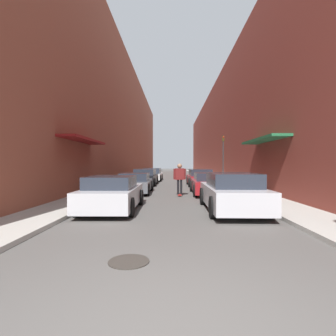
{
  "coord_description": "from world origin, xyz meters",
  "views": [
    {
      "loc": [
        -0.0,
        -2.46,
        1.67
      ],
      "look_at": [
        -0.28,
        11.54,
        1.46
      ],
      "focal_mm": 28.0,
      "sensor_mm": 36.0,
      "label": 1
    }
  ],
  "objects_px": {
    "parked_car_left_1": "(135,183)",
    "parked_car_right_0": "(232,192)",
    "parked_car_left_0": "(112,194)",
    "parked_car_right_1": "(210,184)",
    "parked_car_left_2": "(145,177)",
    "manhole_cover": "(129,261)",
    "traffic_light": "(223,154)",
    "skateboarder": "(180,176)",
    "parked_car_right_2": "(200,178)",
    "parked_car_left_3": "(153,175)"
  },
  "relations": [
    {
      "from": "parked_car_left_1",
      "to": "parked_car_right_1",
      "type": "xyz_separation_m",
      "value": [
        4.24,
        -0.5,
        0.02
      ]
    },
    {
      "from": "skateboarder",
      "to": "traffic_light",
      "type": "distance_m",
      "value": 9.14
    },
    {
      "from": "parked_car_right_1",
      "to": "parked_car_right_2",
      "type": "xyz_separation_m",
      "value": [
        0.01,
        5.65,
        0.03
      ]
    },
    {
      "from": "parked_car_right_1",
      "to": "parked_car_right_2",
      "type": "bearing_deg",
      "value": 89.92
    },
    {
      "from": "parked_car_left_3",
      "to": "traffic_light",
      "type": "bearing_deg",
      "value": -35.48
    },
    {
      "from": "traffic_light",
      "to": "skateboarder",
      "type": "bearing_deg",
      "value": -115.11
    },
    {
      "from": "parked_car_left_3",
      "to": "parked_car_right_1",
      "type": "xyz_separation_m",
      "value": [
        4.13,
        -11.83,
        -0.02
      ]
    },
    {
      "from": "parked_car_right_1",
      "to": "parked_car_left_3",
      "type": "bearing_deg",
      "value": 109.23
    },
    {
      "from": "parked_car_right_0",
      "to": "parked_car_right_1",
      "type": "xyz_separation_m",
      "value": [
        -0.02,
        5.18,
        -0.07
      ]
    },
    {
      "from": "parked_car_left_2",
      "to": "parked_car_right_2",
      "type": "bearing_deg",
      "value": -9.11
    },
    {
      "from": "parked_car_left_1",
      "to": "parked_car_right_0",
      "type": "xyz_separation_m",
      "value": [
        4.26,
        -5.69,
        0.09
      ]
    },
    {
      "from": "parked_car_right_0",
      "to": "parked_car_right_1",
      "type": "bearing_deg",
      "value": 90.25
    },
    {
      "from": "parked_car_right_0",
      "to": "manhole_cover",
      "type": "bearing_deg",
      "value": -119.97
    },
    {
      "from": "parked_car_left_1",
      "to": "skateboarder",
      "type": "distance_m",
      "value": 2.88
    },
    {
      "from": "parked_car_left_2",
      "to": "parked_car_right_1",
      "type": "bearing_deg",
      "value": -56.03
    },
    {
      "from": "parked_car_left_1",
      "to": "parked_car_left_2",
      "type": "height_order",
      "value": "parked_car_left_2"
    },
    {
      "from": "parked_car_left_1",
      "to": "parked_car_left_2",
      "type": "bearing_deg",
      "value": 90.3
    },
    {
      "from": "parked_car_left_0",
      "to": "parked_car_right_1",
      "type": "bearing_deg",
      "value": 50.39
    },
    {
      "from": "parked_car_left_3",
      "to": "skateboarder",
      "type": "xyz_separation_m",
      "value": [
        2.41,
        -12.62,
        0.44
      ]
    },
    {
      "from": "parked_car_left_3",
      "to": "manhole_cover",
      "type": "relative_size",
      "value": 6.9
    },
    {
      "from": "parked_car_left_3",
      "to": "parked_car_right_2",
      "type": "bearing_deg",
      "value": -56.2
    },
    {
      "from": "parked_car_left_0",
      "to": "parked_car_left_1",
      "type": "height_order",
      "value": "parked_car_left_0"
    },
    {
      "from": "parked_car_right_2",
      "to": "parked_car_right_0",
      "type": "bearing_deg",
      "value": -89.92
    },
    {
      "from": "manhole_cover",
      "to": "skateboarder",
      "type": "bearing_deg",
      "value": 83.27
    },
    {
      "from": "parked_car_left_3",
      "to": "parked_car_right_0",
      "type": "relative_size",
      "value": 1.07
    },
    {
      "from": "parked_car_left_0",
      "to": "parked_car_left_3",
      "type": "distance_m",
      "value": 16.96
    },
    {
      "from": "parked_car_left_3",
      "to": "parked_car_left_1",
      "type": "bearing_deg",
      "value": -90.57
    },
    {
      "from": "parked_car_right_2",
      "to": "manhole_cover",
      "type": "height_order",
      "value": "parked_car_right_2"
    },
    {
      "from": "parked_car_right_2",
      "to": "traffic_light",
      "type": "height_order",
      "value": "traffic_light"
    },
    {
      "from": "parked_car_left_2",
      "to": "parked_car_left_3",
      "type": "xyz_separation_m",
      "value": [
        0.14,
        5.49,
        -0.01
      ]
    },
    {
      "from": "skateboarder",
      "to": "parked_car_left_3",
      "type": "bearing_deg",
      "value": 100.83
    },
    {
      "from": "parked_car_left_2",
      "to": "parked_car_right_1",
      "type": "xyz_separation_m",
      "value": [
        4.27,
        -6.34,
        -0.03
      ]
    },
    {
      "from": "parked_car_left_2",
      "to": "manhole_cover",
      "type": "distance_m",
      "value": 16.51
    },
    {
      "from": "parked_car_left_1",
      "to": "parked_car_right_0",
      "type": "height_order",
      "value": "parked_car_right_0"
    },
    {
      "from": "parked_car_left_2",
      "to": "parked_car_right_0",
      "type": "distance_m",
      "value": 12.29
    },
    {
      "from": "parked_car_right_1",
      "to": "skateboarder",
      "type": "bearing_deg",
      "value": -155.17
    },
    {
      "from": "parked_car_left_3",
      "to": "parked_car_right_2",
      "type": "relative_size",
      "value": 1.17
    },
    {
      "from": "parked_car_left_3",
      "to": "parked_car_right_1",
      "type": "height_order",
      "value": "parked_car_left_3"
    },
    {
      "from": "parked_car_left_0",
      "to": "parked_car_right_2",
      "type": "relative_size",
      "value": 0.98
    },
    {
      "from": "parked_car_left_0",
      "to": "parked_car_right_0",
      "type": "bearing_deg",
      "value": -0.69
    },
    {
      "from": "traffic_light",
      "to": "manhole_cover",
      "type": "bearing_deg",
      "value": -105.74
    },
    {
      "from": "parked_car_left_2",
      "to": "parked_car_right_0",
      "type": "xyz_separation_m",
      "value": [
        4.29,
        -11.52,
        0.04
      ]
    },
    {
      "from": "skateboarder",
      "to": "parked_car_right_1",
      "type": "bearing_deg",
      "value": 24.83
    },
    {
      "from": "parked_car_left_0",
      "to": "parked_car_right_1",
      "type": "height_order",
      "value": "parked_car_left_0"
    },
    {
      "from": "parked_car_left_2",
      "to": "traffic_light",
      "type": "bearing_deg",
      "value": 9.27
    },
    {
      "from": "parked_car_left_0",
      "to": "parked_car_left_2",
      "type": "bearing_deg",
      "value": 90.12
    },
    {
      "from": "parked_car_left_3",
      "to": "parked_car_right_2",
      "type": "distance_m",
      "value": 7.44
    },
    {
      "from": "skateboarder",
      "to": "manhole_cover",
      "type": "relative_size",
      "value": 2.42
    },
    {
      "from": "parked_car_right_0",
      "to": "parked_car_left_3",
      "type": "bearing_deg",
      "value": 103.71
    },
    {
      "from": "parked_car_left_1",
      "to": "traffic_light",
      "type": "relative_size",
      "value": 1.05
    }
  ]
}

